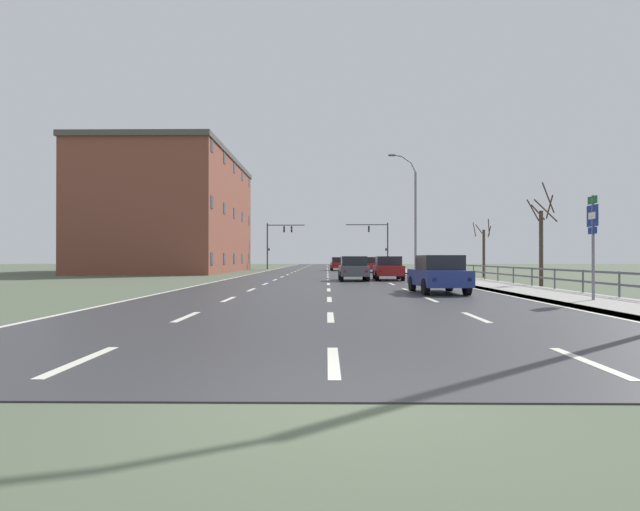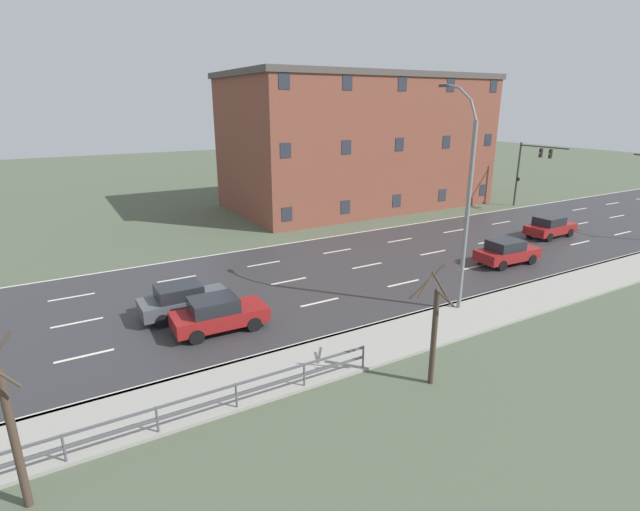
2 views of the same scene
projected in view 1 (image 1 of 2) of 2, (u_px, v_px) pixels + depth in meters
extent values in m
cube|color=#4C5642|center=(328.00, 273.00, 53.14)|extent=(160.00, 160.00, 0.12)
cube|color=#303033|center=(327.00, 270.00, 65.14)|extent=(14.00, 120.00, 0.02)
cube|color=beige|center=(81.00, 361.00, 7.19)|extent=(0.16, 2.20, 0.01)
cube|color=beige|center=(186.00, 317.00, 12.59)|extent=(0.16, 2.20, 0.01)
cube|color=beige|center=(228.00, 299.00, 17.99)|extent=(0.16, 2.20, 0.01)
cube|color=beige|center=(251.00, 290.00, 23.39)|extent=(0.16, 2.20, 0.01)
cube|color=beige|center=(265.00, 284.00, 28.79)|extent=(0.16, 2.20, 0.01)
cube|color=beige|center=(275.00, 280.00, 34.19)|extent=(0.16, 2.20, 0.01)
cube|color=beige|center=(282.00, 277.00, 39.59)|extent=(0.16, 2.20, 0.01)
cube|color=beige|center=(287.00, 275.00, 44.99)|extent=(0.16, 2.20, 0.01)
cube|color=beige|center=(292.00, 273.00, 50.39)|extent=(0.16, 2.20, 0.01)
cube|color=beige|center=(295.00, 271.00, 55.79)|extent=(0.16, 2.20, 0.01)
cube|color=beige|center=(298.00, 270.00, 61.19)|extent=(0.16, 2.20, 0.01)
cube|color=beige|center=(300.00, 269.00, 66.59)|extent=(0.16, 2.20, 0.01)
cube|color=beige|center=(302.00, 269.00, 71.99)|extent=(0.16, 2.20, 0.01)
cube|color=beige|center=(304.00, 268.00, 77.39)|extent=(0.16, 2.20, 0.01)
cube|color=beige|center=(305.00, 267.00, 82.79)|extent=(0.16, 2.20, 0.01)
cube|color=beige|center=(307.00, 267.00, 88.18)|extent=(0.16, 2.20, 0.01)
cube|color=beige|center=(308.00, 266.00, 93.58)|extent=(0.16, 2.20, 0.01)
cube|color=beige|center=(309.00, 266.00, 98.98)|extent=(0.16, 2.20, 0.01)
cube|color=beige|center=(310.00, 265.00, 104.38)|extent=(0.16, 2.20, 0.01)
cube|color=beige|center=(311.00, 265.00, 109.78)|extent=(0.16, 2.20, 0.01)
cube|color=beige|center=(311.00, 265.00, 115.18)|extent=(0.16, 2.20, 0.01)
cube|color=beige|center=(312.00, 264.00, 120.58)|extent=(0.16, 2.20, 0.01)
cube|color=beige|center=(333.00, 362.00, 7.15)|extent=(0.16, 2.20, 0.01)
cube|color=beige|center=(330.00, 317.00, 12.55)|extent=(0.16, 2.20, 0.01)
cube|color=beige|center=(329.00, 299.00, 17.95)|extent=(0.16, 2.20, 0.01)
cube|color=beige|center=(329.00, 290.00, 23.35)|extent=(0.16, 2.20, 0.01)
cube|color=beige|center=(328.00, 284.00, 28.75)|extent=(0.16, 2.20, 0.01)
cube|color=beige|center=(328.00, 280.00, 34.14)|extent=(0.16, 2.20, 0.01)
cube|color=beige|center=(328.00, 277.00, 39.54)|extent=(0.16, 2.20, 0.01)
cube|color=beige|center=(328.00, 275.00, 44.94)|extent=(0.16, 2.20, 0.01)
cube|color=beige|center=(328.00, 273.00, 50.34)|extent=(0.16, 2.20, 0.01)
cube|color=beige|center=(328.00, 271.00, 55.74)|extent=(0.16, 2.20, 0.01)
cube|color=beige|center=(327.00, 270.00, 61.14)|extent=(0.16, 2.20, 0.01)
cube|color=beige|center=(327.00, 269.00, 66.54)|extent=(0.16, 2.20, 0.01)
cube|color=beige|center=(327.00, 269.00, 71.94)|extent=(0.16, 2.20, 0.01)
cube|color=beige|center=(327.00, 268.00, 77.34)|extent=(0.16, 2.20, 0.01)
cube|color=beige|center=(327.00, 267.00, 82.74)|extent=(0.16, 2.20, 0.01)
cube|color=beige|center=(327.00, 267.00, 88.14)|extent=(0.16, 2.20, 0.01)
cube|color=beige|center=(327.00, 266.00, 93.54)|extent=(0.16, 2.20, 0.01)
cube|color=beige|center=(327.00, 266.00, 98.94)|extent=(0.16, 2.20, 0.01)
cube|color=beige|center=(327.00, 265.00, 104.34)|extent=(0.16, 2.20, 0.01)
cube|color=beige|center=(327.00, 265.00, 109.74)|extent=(0.16, 2.20, 0.01)
cube|color=beige|center=(327.00, 265.00, 115.14)|extent=(0.16, 2.20, 0.01)
cube|color=beige|center=(327.00, 264.00, 120.54)|extent=(0.16, 2.20, 0.01)
cube|color=beige|center=(589.00, 362.00, 7.10)|extent=(0.16, 2.20, 0.01)
cube|color=beige|center=(476.00, 317.00, 12.50)|extent=(0.16, 2.20, 0.01)
cube|color=beige|center=(431.00, 300.00, 17.90)|extent=(0.16, 2.20, 0.01)
cube|color=beige|center=(407.00, 290.00, 23.30)|extent=(0.16, 2.20, 0.01)
cube|color=beige|center=(392.00, 284.00, 28.70)|extent=(0.16, 2.20, 0.01)
cube|color=beige|center=(381.00, 280.00, 34.10)|extent=(0.16, 2.20, 0.01)
cube|color=beige|center=(374.00, 277.00, 39.50)|extent=(0.16, 2.20, 0.01)
cube|color=beige|center=(368.00, 275.00, 44.90)|extent=(0.16, 2.20, 0.01)
cube|color=beige|center=(364.00, 273.00, 50.30)|extent=(0.16, 2.20, 0.01)
cube|color=beige|center=(360.00, 272.00, 55.70)|extent=(0.16, 2.20, 0.01)
cube|color=beige|center=(357.00, 270.00, 61.10)|extent=(0.16, 2.20, 0.01)
cube|color=beige|center=(355.00, 269.00, 66.50)|extent=(0.16, 2.20, 0.01)
cube|color=beige|center=(353.00, 269.00, 71.90)|extent=(0.16, 2.20, 0.01)
cube|color=beige|center=(351.00, 268.00, 77.30)|extent=(0.16, 2.20, 0.01)
cube|color=beige|center=(349.00, 267.00, 82.69)|extent=(0.16, 2.20, 0.01)
cube|color=beige|center=(348.00, 267.00, 88.09)|extent=(0.16, 2.20, 0.01)
cube|color=beige|center=(347.00, 266.00, 93.49)|extent=(0.16, 2.20, 0.01)
cube|color=beige|center=(346.00, 266.00, 98.89)|extent=(0.16, 2.20, 0.01)
cube|color=beige|center=(345.00, 265.00, 104.29)|extent=(0.16, 2.20, 0.01)
cube|color=beige|center=(344.00, 265.00, 109.69)|extent=(0.16, 2.20, 0.01)
cube|color=beige|center=(343.00, 265.00, 115.09)|extent=(0.16, 2.20, 0.01)
cube|color=beige|center=(342.00, 264.00, 120.49)|extent=(0.16, 2.20, 0.01)
cube|color=beige|center=(382.00, 270.00, 65.05)|extent=(0.16, 120.00, 0.01)
cube|color=beige|center=(273.00, 270.00, 65.23)|extent=(0.16, 120.00, 0.01)
cube|color=gray|center=(395.00, 269.00, 65.03)|extent=(3.00, 120.00, 0.12)
cube|color=slate|center=(384.00, 269.00, 65.05)|extent=(0.16, 120.00, 0.12)
cube|color=#515459|center=(543.00, 269.00, 23.88)|extent=(0.06, 27.52, 0.08)
cube|color=#515459|center=(543.00, 278.00, 23.88)|extent=(0.06, 27.52, 0.08)
cylinder|color=#515459|center=(619.00, 286.00, 17.63)|extent=(0.07, 0.07, 1.00)
cylinder|color=#515459|center=(583.00, 283.00, 20.13)|extent=(0.07, 0.07, 1.00)
cylinder|color=#515459|center=(555.00, 280.00, 22.63)|extent=(0.07, 0.07, 1.00)
cylinder|color=#515459|center=(532.00, 278.00, 25.13)|extent=(0.07, 0.07, 1.00)
cylinder|color=#515459|center=(513.00, 276.00, 27.63)|extent=(0.07, 0.07, 1.00)
cylinder|color=#515459|center=(498.00, 275.00, 30.13)|extent=(0.07, 0.07, 1.00)
cylinder|color=#515459|center=(485.00, 273.00, 32.64)|extent=(0.07, 0.07, 1.00)
cylinder|color=#515459|center=(473.00, 272.00, 35.14)|extent=(0.07, 0.07, 1.00)
cylinder|color=#515459|center=(464.00, 271.00, 37.64)|extent=(0.07, 0.07, 1.00)
cylinder|color=slate|center=(416.00, 224.00, 44.91)|extent=(0.20, 0.20, 8.89)
cylinder|color=slate|center=(413.00, 168.00, 44.94)|extent=(0.49, 0.11, 0.89)
cylinder|color=slate|center=(407.00, 160.00, 44.95)|extent=(0.82, 0.11, 0.62)
cylinder|color=slate|center=(397.00, 156.00, 44.96)|extent=(0.93, 0.11, 0.27)
cube|color=#333335|center=(392.00, 155.00, 44.97)|extent=(0.56, 0.24, 0.12)
cylinder|color=slate|center=(593.00, 249.00, 16.53)|extent=(0.09, 0.09, 3.45)
cube|color=#146633|center=(592.00, 200.00, 16.54)|extent=(0.03, 0.56, 0.24)
cube|color=navy|center=(592.00, 216.00, 16.54)|extent=(0.03, 0.68, 0.68)
cube|color=white|center=(592.00, 216.00, 16.54)|extent=(0.01, 0.44, 0.22)
cube|color=navy|center=(592.00, 230.00, 16.54)|extent=(0.03, 0.52, 0.22)
cylinder|color=#38383A|center=(388.00, 246.00, 67.99)|extent=(0.18, 0.18, 6.10)
cylinder|color=#38383A|center=(367.00, 225.00, 68.04)|extent=(5.48, 0.12, 0.12)
cube|color=black|center=(369.00, 229.00, 68.04)|extent=(0.20, 0.28, 0.80)
sphere|color=#2D2D2D|center=(369.00, 227.00, 67.89)|extent=(0.14, 0.14, 0.14)
sphere|color=#2D2D2D|center=(369.00, 229.00, 67.89)|extent=(0.14, 0.14, 0.14)
sphere|color=green|center=(369.00, 231.00, 67.88)|extent=(0.14, 0.14, 0.14)
cube|color=black|center=(386.00, 249.00, 67.94)|extent=(0.18, 0.12, 0.32)
cylinder|color=#38383A|center=(267.00, 246.00, 68.25)|extent=(0.18, 0.18, 6.06)
cylinder|color=#38383A|center=(286.00, 225.00, 68.23)|extent=(4.91, 0.12, 0.12)
cube|color=black|center=(284.00, 229.00, 68.23)|extent=(0.20, 0.28, 0.80)
sphere|color=#2D2D2D|center=(284.00, 227.00, 68.08)|extent=(0.14, 0.14, 0.14)
sphere|color=#F2AD19|center=(284.00, 229.00, 68.08)|extent=(0.14, 0.14, 0.14)
sphere|color=#2D2D2D|center=(284.00, 231.00, 68.08)|extent=(0.14, 0.14, 0.14)
cube|color=black|center=(292.00, 229.00, 68.22)|extent=(0.20, 0.28, 0.80)
sphere|color=#2D2D2D|center=(292.00, 227.00, 68.07)|extent=(0.14, 0.14, 0.14)
sphere|color=#F2AD19|center=(292.00, 229.00, 68.07)|extent=(0.14, 0.14, 0.14)
sphere|color=#2D2D2D|center=(292.00, 231.00, 68.07)|extent=(0.14, 0.14, 0.14)
cube|color=black|center=(269.00, 249.00, 68.19)|extent=(0.18, 0.12, 0.32)
cube|color=#474C51|center=(353.00, 271.00, 33.28)|extent=(1.81, 4.12, 0.64)
cube|color=black|center=(354.00, 261.00, 33.04)|extent=(1.58, 2.02, 0.60)
cube|color=slate|center=(353.00, 261.00, 33.99)|extent=(1.40, 0.10, 0.51)
cylinder|color=black|center=(364.00, 275.00, 34.55)|extent=(0.23, 0.66, 0.66)
cylinder|color=black|center=(340.00, 275.00, 34.55)|extent=(0.23, 0.66, 0.66)
cylinder|color=black|center=(368.00, 276.00, 32.01)|extent=(0.23, 0.66, 0.66)
cylinder|color=black|center=(342.00, 276.00, 32.01)|extent=(0.23, 0.66, 0.66)
cube|color=red|center=(345.00, 271.00, 31.25)|extent=(0.16, 0.04, 0.14)
cube|color=red|center=(367.00, 271.00, 31.25)|extent=(0.16, 0.04, 0.14)
cube|color=maroon|center=(367.00, 266.00, 52.67)|extent=(1.94, 4.17, 0.64)
cube|color=black|center=(367.00, 260.00, 52.43)|extent=(1.65, 2.07, 0.60)
cube|color=slate|center=(367.00, 260.00, 53.37)|extent=(1.41, 0.14, 0.51)
cylinder|color=black|center=(375.00, 269.00, 53.89)|extent=(0.25, 0.67, 0.66)
cylinder|color=black|center=(359.00, 269.00, 53.99)|extent=(0.25, 0.67, 0.66)
cylinder|color=black|center=(376.00, 270.00, 51.36)|extent=(0.25, 0.67, 0.66)
cylinder|color=black|center=(359.00, 270.00, 51.45)|extent=(0.25, 0.67, 0.66)
cube|color=red|center=(361.00, 266.00, 50.68)|extent=(0.16, 0.05, 0.14)
cube|color=red|center=(375.00, 266.00, 50.61)|extent=(0.16, 0.05, 0.14)
cube|color=navy|center=(438.00, 278.00, 21.38)|extent=(1.92, 4.17, 0.64)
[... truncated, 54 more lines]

